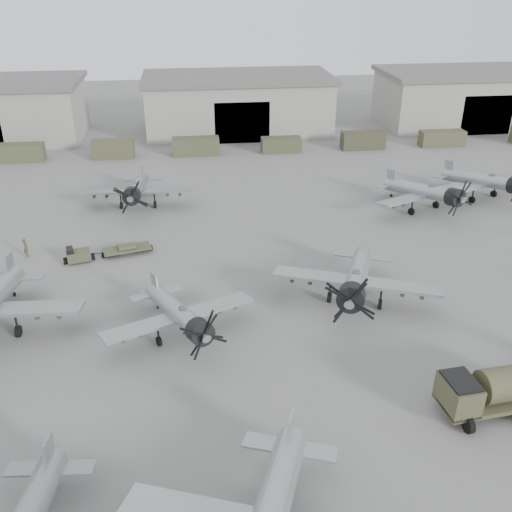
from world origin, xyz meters
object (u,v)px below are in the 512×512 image
at_px(aircraft_far_1, 427,192).
at_px(aircraft_extra_920, 487,181).
at_px(ground_crew, 26,247).
at_px(tug_trailer, 97,253).
at_px(aircraft_far_0, 136,189).
at_px(fuel_tanker, 502,387).
at_px(aircraft_mid_1, 180,315).
at_px(aircraft_mid_2, 356,279).

xyz_separation_m(aircraft_far_1, aircraft_extra_920, (7.96, 2.44, 0.00)).
relative_size(aircraft_far_1, ground_crew, 6.48).
bearing_deg(tug_trailer, ground_crew, 155.21).
relative_size(aircraft_far_0, tug_trailer, 1.59).
relative_size(aircraft_far_0, fuel_tanker, 1.53).
bearing_deg(ground_crew, aircraft_extra_920, -102.82).
bearing_deg(aircraft_far_0, aircraft_mid_1, -76.48).
bearing_deg(aircraft_mid_1, tug_trailer, 96.25).
xyz_separation_m(aircraft_far_0, fuel_tanker, (23.22, -34.69, -0.50)).
relative_size(aircraft_mid_2, aircraft_far_1, 1.08).
xyz_separation_m(aircraft_far_1, ground_crew, (-40.03, -5.74, -1.29)).
height_order(aircraft_extra_920, fuel_tanker, aircraft_extra_920).
bearing_deg(ground_crew, aircraft_far_0, -64.31).
bearing_deg(fuel_tanker, aircraft_far_0, 118.15).
height_order(aircraft_mid_1, aircraft_extra_920, aircraft_extra_920).
relative_size(aircraft_far_0, aircraft_far_1, 1.02).
distance_m(aircraft_mid_2, fuel_tanker, 13.49).
height_order(aircraft_extra_920, ground_crew, aircraft_extra_920).
height_order(aircraft_far_0, tug_trailer, aircraft_far_0).
distance_m(aircraft_mid_2, aircraft_far_0, 28.61).
height_order(aircraft_far_1, aircraft_extra_920, same).
relative_size(aircraft_extra_920, tug_trailer, 1.57).
xyz_separation_m(aircraft_mid_2, fuel_tanker, (5.31, -12.38, -0.67)).
distance_m(aircraft_mid_2, tug_trailer, 23.47).
bearing_deg(ground_crew, aircraft_mid_1, -159.05).
bearing_deg(aircraft_mid_2, aircraft_far_0, 150.83).
xyz_separation_m(aircraft_mid_2, aircraft_far_0, (-17.92, 22.31, -0.17)).
bearing_deg(aircraft_mid_2, ground_crew, 178.56).
xyz_separation_m(aircraft_far_0, aircraft_far_1, (30.69, -4.71, 0.02)).
bearing_deg(fuel_tanker, ground_crew, 137.69).
bearing_deg(fuel_tanker, aircraft_mid_1, 147.21).
distance_m(aircraft_far_1, aircraft_extra_920, 8.32).
height_order(tug_trailer, ground_crew, ground_crew).
height_order(aircraft_mid_2, aircraft_far_0, aircraft_mid_2).
bearing_deg(fuel_tanker, tug_trailer, 132.95).
relative_size(tug_trailer, ground_crew, 4.13).
relative_size(aircraft_mid_1, aircraft_mid_2, 0.85).
bearing_deg(aircraft_mid_1, aircraft_far_0, 77.52).
bearing_deg(aircraft_far_1, aircraft_mid_1, -165.92).
xyz_separation_m(fuel_tanker, ground_crew, (-32.57, 24.24, -0.78)).
xyz_separation_m(aircraft_far_0, ground_crew, (-9.35, -10.45, -1.28)).
distance_m(aircraft_far_0, aircraft_far_1, 31.05).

